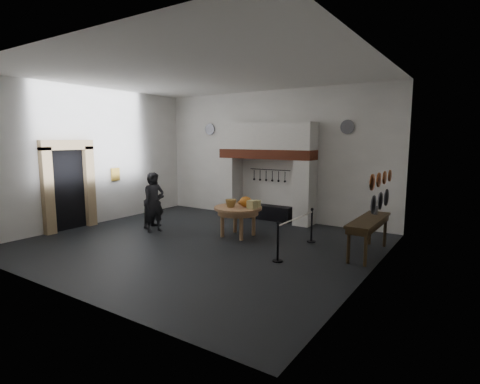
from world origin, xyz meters
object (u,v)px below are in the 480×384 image
Objects in this scene: visitor_near at (154,203)px; side_table at (369,220)px; visitor_far at (155,200)px; barrier_post_far at (312,226)px; iron_range at (267,212)px; work_table at (238,208)px; barrier_post_near at (278,243)px.

side_table is (6.09, 1.27, -0.04)m from visitor_near.
visitor_far is 5.04m from barrier_post_far.
work_table is at bearing -79.75° from iron_range.
iron_range is at bearing -46.67° from visitor_far.
iron_range is 0.86× the size of side_table.
visitor_near reaches higher than side_table.
visitor_far reaches higher than work_table.
barrier_post_near is 2.00m from barrier_post_far.
iron_range is at bearing 100.25° from work_table.
barrier_post_far is at bearing 16.30° from work_table.
iron_range is 2.11× the size of barrier_post_near.
side_table is 2.38m from barrier_post_near.
iron_range is 1.36× the size of work_table.
iron_range is at bearing 142.57° from barrier_post_far.
barrier_post_near is (4.49, -0.44, -0.46)m from visitor_near.
work_table is at bearing -54.66° from visitor_near.
visitor_near is at bearing -143.81° from visitor_far.
barrier_post_far is (4.89, 1.16, -0.44)m from visitor_far.
iron_range is 2.62m from work_table.
visitor_near is at bearing 174.38° from barrier_post_near.
barrier_post_far is (0.00, 2.00, 0.00)m from barrier_post_near.
work_table is (0.45, -2.51, 0.59)m from iron_range.
barrier_post_near reaches higher than iron_range.
work_table is 0.64× the size of side_table.
visitor_far reaches higher than iron_range.
visitor_far reaches higher than barrier_post_far.
barrier_post_near is at bearing -57.44° from iron_range.
iron_range is at bearing -15.93° from visitor_near.
barrier_post_far is (2.04, 0.60, -0.39)m from work_table.
barrier_post_near is 1.00× the size of barrier_post_far.
side_table is at bearing -28.21° from iron_range.
side_table reaches higher than work_table.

